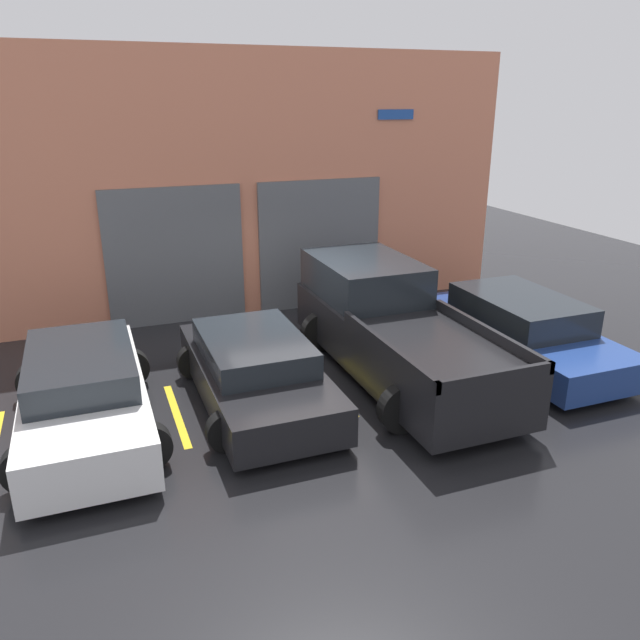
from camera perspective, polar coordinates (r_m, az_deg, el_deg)
name	(u,v)px	position (r m, az deg, el deg)	size (l,w,h in m)	color
ground_plane	(303,358)	(12.09, -1.55, -3.53)	(28.00, 28.00, 0.00)	black
shophouse_building	(253,188)	(14.38, -6.13, 11.92)	(12.17, 0.68, 5.78)	#D17A5B
pickup_truck	(391,327)	(11.35, 6.48, -0.62)	(2.46, 5.58, 1.84)	black
sedan_white	(84,393)	(10.01, -20.74, -6.28)	(2.14, 4.46, 1.25)	white
sedan_side	(521,329)	(12.58, 17.87, -0.77)	(2.23, 4.60, 1.21)	navy
van_right	(255,371)	(10.30, -5.94, -4.63)	(2.17, 4.24, 1.13)	black
parking_stripe_left	(177,414)	(10.30, -12.96, -8.41)	(0.12, 2.20, 0.01)	gold
parking_stripe_centre	(330,388)	(10.88, 0.94, -6.28)	(0.12, 2.20, 0.01)	gold
parking_stripe_right	(460,366)	(12.02, 12.72, -4.16)	(0.12, 2.20, 0.01)	gold
parking_stripe_far_right	(572,347)	(13.58, 22.08, -2.34)	(0.12, 2.20, 0.01)	gold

